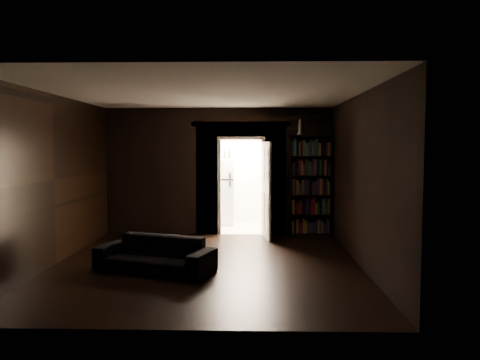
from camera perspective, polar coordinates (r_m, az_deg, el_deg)
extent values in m
plane|color=black|center=(7.83, -4.09, -10.29)|extent=(5.50, 5.50, 0.00)
cube|color=black|center=(10.56, -9.26, 1.06)|extent=(2.55, 0.10, 2.80)
cube|color=black|center=(10.41, 6.90, 1.04)|extent=(1.55, 0.10, 2.80)
cube|color=black|center=(10.37, 0.14, 6.86)|extent=(0.90, 0.10, 0.70)
cube|color=black|center=(8.24, -21.71, 0.01)|extent=(0.02, 5.50, 2.80)
cube|color=black|center=(7.77, 14.52, -0.06)|extent=(0.02, 5.50, 2.80)
cube|color=black|center=(4.89, -7.34, -2.28)|extent=(5.00, 0.02, 2.80)
cube|color=beige|center=(7.64, -4.20, 10.51)|extent=(5.00, 5.50, 0.02)
cube|color=white|center=(10.34, 0.13, -0.90)|extent=(1.04, 0.06, 2.17)
cube|color=beige|center=(11.38, 0.25, -6.03)|extent=(2.20, 1.80, 0.10)
cube|color=white|center=(12.08, 0.34, 0.52)|extent=(2.20, 0.10, 2.40)
cube|color=white|center=(11.30, -5.08, 0.27)|extent=(0.10, 1.60, 2.40)
cube|color=white|center=(11.26, 5.60, 0.25)|extent=(0.10, 1.60, 2.40)
cube|color=white|center=(11.22, 0.25, 6.64)|extent=(2.20, 1.80, 0.10)
cube|color=#CD6E76|center=(12.00, 0.34, 5.37)|extent=(2.00, 0.04, 0.26)
imported|color=black|center=(7.47, -10.33, -8.26)|extent=(2.00, 1.36, 0.71)
cube|color=black|center=(10.25, 8.52, -0.70)|extent=(0.93, 0.43, 2.20)
cube|color=white|center=(11.75, -2.49, -1.41)|extent=(0.95, 0.92, 1.65)
cube|color=white|center=(9.91, 3.19, -1.26)|extent=(0.19, 0.85, 2.05)
cube|color=silver|center=(10.14, 7.34, 6.41)|extent=(0.12, 0.12, 0.33)
cube|color=black|center=(11.57, -2.49, 3.30)|extent=(0.71, 0.18, 0.29)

